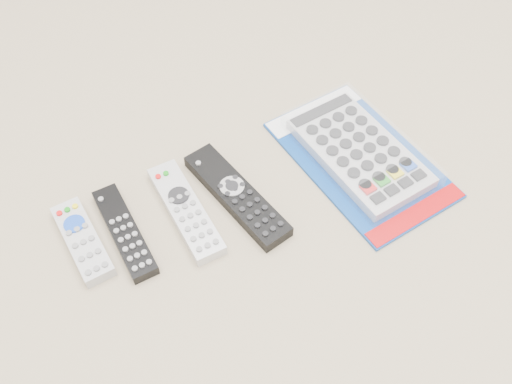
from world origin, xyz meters
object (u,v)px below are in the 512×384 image
jumbo_remote_packaged (360,151)px  remote_large_black (237,195)px  remote_small_grey (83,241)px  remote_silver_dvd (186,210)px  remote_slim_black (125,232)px

jumbo_remote_packaged → remote_large_black: bearing=170.3°
remote_small_grey → remote_silver_dvd: size_ratio=0.79×
remote_slim_black → remote_silver_dvd: 0.10m
remote_small_grey → remote_silver_dvd: bearing=-10.9°
remote_large_black → jumbo_remote_packaged: (0.22, -0.02, 0.01)m
remote_silver_dvd → remote_small_grey: bearing=171.8°
remote_slim_black → remote_large_black: remote_large_black is taller
remote_small_grey → jumbo_remote_packaged: (0.45, -0.05, 0.01)m
jumbo_remote_packaged → remote_silver_dvd: bearing=169.4°
remote_small_grey → jumbo_remote_packaged: jumbo_remote_packaged is taller
remote_small_grey → remote_slim_black: size_ratio=0.86×
remote_slim_black → remote_small_grey: bearing=166.0°
remote_small_grey → remote_large_black: same height
jumbo_remote_packaged → remote_slim_black: bearing=169.8°
remote_silver_dvd → remote_large_black: bearing=-8.7°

